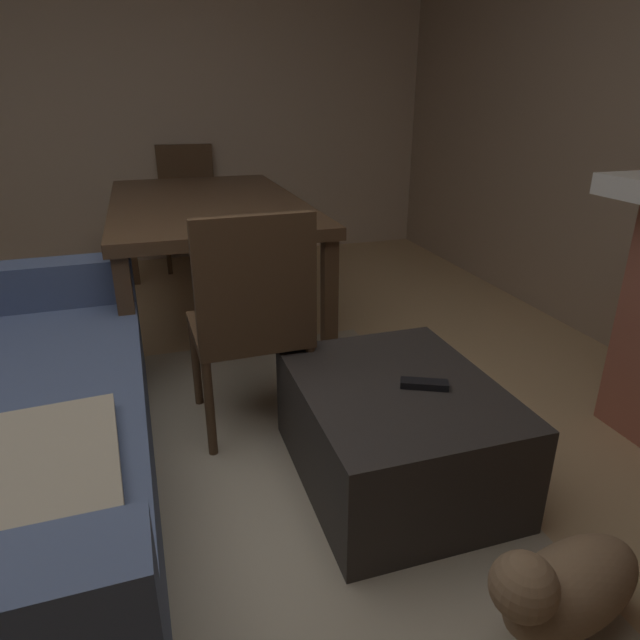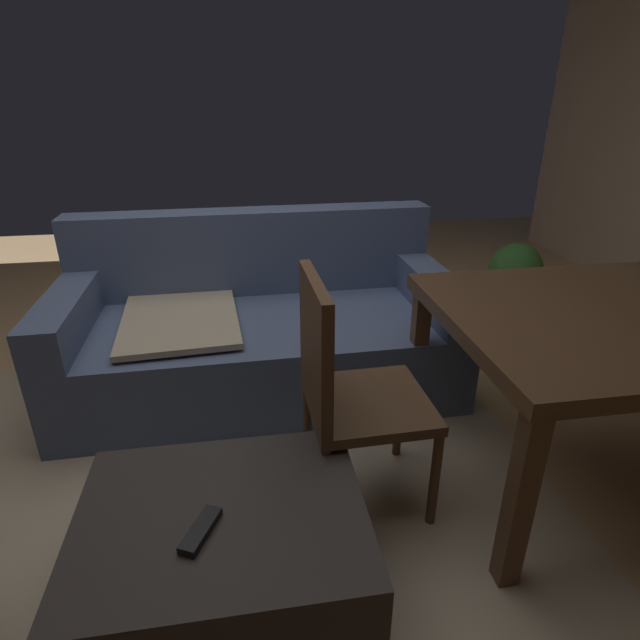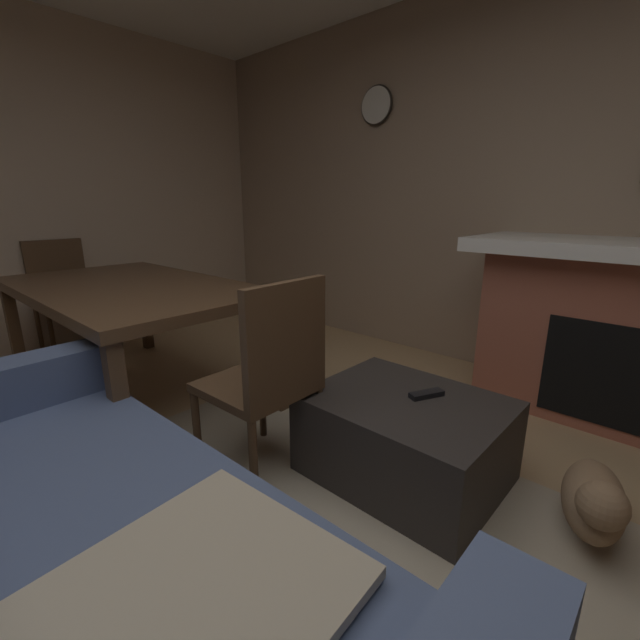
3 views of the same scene
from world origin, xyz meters
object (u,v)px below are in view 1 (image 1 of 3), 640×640
object	(u,v)px
tv_remote	(424,384)
dining_table	(207,211)
small_dog	(565,587)
dining_chair_west	(252,315)
ottoman_coffee_table	(394,432)
dining_chair_east	(189,198)

from	to	relation	value
tv_remote	dining_table	xyz separation A→B (m)	(1.81, 0.49, 0.27)
tv_remote	dining_table	distance (m)	1.89
small_dog	dining_chair_west	bearing A→B (deg)	25.12
dining_table	dining_chair_west	distance (m)	1.32
ottoman_coffee_table	tv_remote	world-z (taller)	tv_remote
dining_chair_east	tv_remote	bearing A→B (deg)	-171.17
tv_remote	dining_chair_west	size ratio (longest dim) A/B	0.17
ottoman_coffee_table	dining_chair_east	xyz separation A→B (m)	(3.07, 0.41, 0.33)
dining_table	dining_chair_west	world-z (taller)	dining_chair_west
dining_chair_east	dining_table	bearing A→B (deg)	179.86
dining_chair_west	small_dog	bearing A→B (deg)	-154.88
ottoman_coffee_table	dining_chair_west	world-z (taller)	dining_chair_west
dining_table	small_dog	bearing A→B (deg)	-167.52
ottoman_coffee_table	small_dog	xyz separation A→B (m)	(-0.72, -0.13, -0.02)
tv_remote	dining_chair_west	xyz separation A→B (m)	(0.50, 0.49, 0.12)
dining_table	small_dog	size ratio (longest dim) A/B	3.54
dining_chair_east	dining_chair_west	xyz separation A→B (m)	(-2.63, 0.00, 0.00)
ottoman_coffee_table	dining_table	size ratio (longest dim) A/B	0.45
dining_table	dining_chair_west	bearing A→B (deg)	-179.89
tv_remote	small_dog	distance (m)	0.71
ottoman_coffee_table	tv_remote	size ratio (longest dim) A/B	5.17
dining_table	tv_remote	bearing A→B (deg)	-164.89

